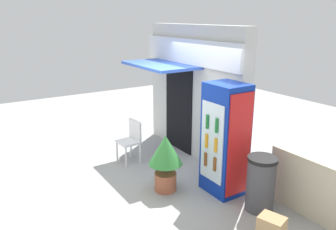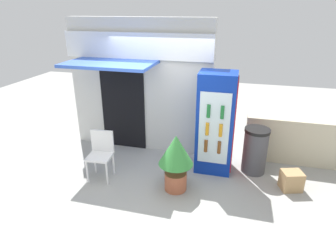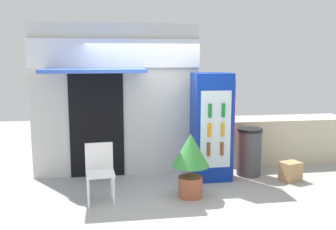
{
  "view_description": "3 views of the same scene",
  "coord_description": "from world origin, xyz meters",
  "px_view_note": "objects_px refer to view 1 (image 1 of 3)",
  "views": [
    {
      "loc": [
        5.06,
        -2.95,
        3.04
      ],
      "look_at": [
        -0.15,
        0.39,
        1.2
      ],
      "focal_mm": 35.82,
      "sensor_mm": 36.0,
      "label": 1
    },
    {
      "loc": [
        1.35,
        -4.1,
        3.02
      ],
      "look_at": [
        0.18,
        0.46,
        1.21
      ],
      "focal_mm": 29.55,
      "sensor_mm": 36.0,
      "label": 2
    },
    {
      "loc": [
        -0.82,
        -5.78,
        2.26
      ],
      "look_at": [
        0.16,
        0.47,
        1.28
      ],
      "focal_mm": 40.23,
      "sensor_mm": 36.0,
      "label": 3
    }
  ],
  "objects_px": {
    "drink_cooler": "(225,139)",
    "trash_bin": "(261,184)",
    "cardboard_box": "(271,228)",
    "plastic_chair": "(131,138)",
    "potted_plant_near_shop": "(165,157)"
  },
  "relations": [
    {
      "from": "potted_plant_near_shop",
      "to": "plastic_chair",
      "type": "bearing_deg",
      "value": 178.07
    },
    {
      "from": "plastic_chair",
      "to": "trash_bin",
      "type": "relative_size",
      "value": 1.0
    },
    {
      "from": "trash_bin",
      "to": "plastic_chair",
      "type": "bearing_deg",
      "value": -162.17
    },
    {
      "from": "potted_plant_near_shop",
      "to": "cardboard_box",
      "type": "xyz_separation_m",
      "value": [
        1.99,
        0.5,
        -0.48
      ]
    },
    {
      "from": "trash_bin",
      "to": "cardboard_box",
      "type": "height_order",
      "value": "trash_bin"
    },
    {
      "from": "cardboard_box",
      "to": "drink_cooler",
      "type": "bearing_deg",
      "value": 165.94
    },
    {
      "from": "potted_plant_near_shop",
      "to": "drink_cooler",
      "type": "bearing_deg",
      "value": 55.84
    },
    {
      "from": "drink_cooler",
      "to": "trash_bin",
      "type": "relative_size",
      "value": 2.16
    },
    {
      "from": "plastic_chair",
      "to": "cardboard_box",
      "type": "distance_m",
      "value": 3.48
    },
    {
      "from": "drink_cooler",
      "to": "plastic_chair",
      "type": "height_order",
      "value": "drink_cooler"
    },
    {
      "from": "plastic_chair",
      "to": "trash_bin",
      "type": "height_order",
      "value": "plastic_chair"
    },
    {
      "from": "potted_plant_near_shop",
      "to": "trash_bin",
      "type": "bearing_deg",
      "value": 34.99
    },
    {
      "from": "drink_cooler",
      "to": "potted_plant_near_shop",
      "type": "bearing_deg",
      "value": -124.16
    },
    {
      "from": "drink_cooler",
      "to": "potted_plant_near_shop",
      "type": "relative_size",
      "value": 1.88
    },
    {
      "from": "plastic_chair",
      "to": "potted_plant_near_shop",
      "type": "bearing_deg",
      "value": -1.93
    }
  ]
}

